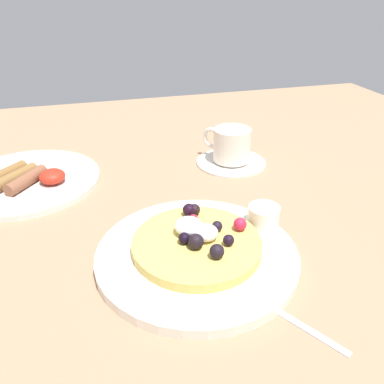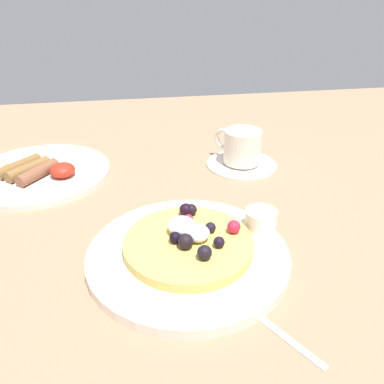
# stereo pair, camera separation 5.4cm
# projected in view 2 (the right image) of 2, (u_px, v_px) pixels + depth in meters

# --- Properties ---
(ground_plane) EXTENTS (1.61, 1.40, 0.03)m
(ground_plane) POSITION_uv_depth(u_px,v_px,m) (169.00, 234.00, 0.59)
(ground_plane) COLOR #9F795B
(pancake_plate) EXTENTS (0.26, 0.26, 0.01)m
(pancake_plate) POSITION_uv_depth(u_px,v_px,m) (188.00, 255.00, 0.51)
(pancake_plate) COLOR white
(pancake_plate) RESTS_ON ground_plane
(pancake_with_berries) EXTENTS (0.17, 0.17, 0.04)m
(pancake_with_berries) POSITION_uv_depth(u_px,v_px,m) (189.00, 241.00, 0.50)
(pancake_with_berries) COLOR #D4B657
(pancake_with_berries) RESTS_ON pancake_plate
(syrup_ramekin) EXTENTS (0.04, 0.04, 0.03)m
(syrup_ramekin) POSITION_uv_depth(u_px,v_px,m) (261.00, 220.00, 0.54)
(syrup_ramekin) COLOR white
(syrup_ramekin) RESTS_ON pancake_plate
(breakfast_plate) EXTENTS (0.26, 0.26, 0.01)m
(breakfast_plate) POSITION_uv_depth(u_px,v_px,m) (39.00, 173.00, 0.72)
(breakfast_plate) COLOR white
(breakfast_plate) RESTS_ON ground_plane
(fried_breakfast) EXTENTS (0.16, 0.11, 0.03)m
(fried_breakfast) POSITION_uv_depth(u_px,v_px,m) (33.00, 170.00, 0.70)
(fried_breakfast) COLOR brown
(fried_breakfast) RESTS_ON breakfast_plate
(coffee_saucer) EXTENTS (0.14, 0.14, 0.01)m
(coffee_saucer) POSITION_uv_depth(u_px,v_px,m) (241.00, 163.00, 0.76)
(coffee_saucer) COLOR silver
(coffee_saucer) RESTS_ON ground_plane
(coffee_cup) EXTENTS (0.08, 0.09, 0.06)m
(coffee_cup) POSITION_uv_depth(u_px,v_px,m) (242.00, 146.00, 0.74)
(coffee_cup) COLOR white
(coffee_cup) RESTS_ON coffee_saucer
(teaspoon) EXTENTS (0.09, 0.13, 0.01)m
(teaspoon) POSITION_uv_depth(u_px,v_px,m) (338.00, 377.00, 0.36)
(teaspoon) COLOR silver
(teaspoon) RESTS_ON ground_plane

